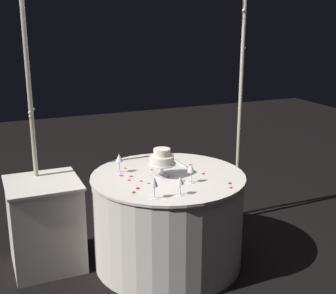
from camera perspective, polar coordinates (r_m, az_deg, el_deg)
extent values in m
plane|color=black|center=(3.95, 0.00, -13.94)|extent=(12.00, 12.00, 0.00)
cylinder|color=#B7B29E|center=(3.76, -16.50, 2.35)|extent=(0.04, 0.04, 2.25)
cylinder|color=#B7B29E|center=(4.38, 8.94, 4.70)|extent=(0.04, 0.04, 2.25)
sphere|color=#F9EAB2|center=(3.72, -16.69, 5.26)|extent=(0.02, 0.02, 0.02)
sphere|color=#F9EAB2|center=(4.68, 8.52, -6.83)|extent=(0.02, 0.02, 0.02)
sphere|color=#F9EAB2|center=(3.97, -15.67, -7.28)|extent=(0.02, 0.02, 0.02)
sphere|color=#F9EAB2|center=(4.28, 9.35, 16.38)|extent=(0.02, 0.02, 0.02)
sphere|color=#F9EAB2|center=(3.72, -16.81, 4.10)|extent=(0.02, 0.02, 0.02)
sphere|color=#F9EAB2|center=(4.40, 9.06, 4.60)|extent=(0.02, 0.02, 0.02)
sphere|color=#F9EAB2|center=(3.73, -16.39, 4.53)|extent=(0.02, 0.02, 0.02)
sphere|color=#F9EAB2|center=(4.54, 8.58, -2.09)|extent=(0.02, 0.02, 0.02)
sphere|color=#F9EAB2|center=(4.06, -15.24, -10.52)|extent=(0.02, 0.02, 0.02)
sphere|color=#F9EAB2|center=(4.43, 8.75, 1.77)|extent=(0.02, 0.02, 0.02)
sphere|color=#F9EAB2|center=(3.73, -16.75, 3.65)|extent=(0.02, 0.02, 0.02)
sphere|color=#F9EAB2|center=(4.32, 9.46, 12.05)|extent=(0.02, 0.02, 0.02)
cylinder|color=silver|center=(3.78, 0.00, -9.08)|extent=(1.20, 1.20, 0.74)
cylinder|color=silver|center=(3.63, 0.00, -3.66)|extent=(1.23, 1.23, 0.02)
cube|color=silver|center=(3.87, -14.95, -9.34)|extent=(0.54, 0.54, 0.70)
cube|color=silver|center=(3.73, -15.35, -4.31)|extent=(0.57, 0.57, 0.02)
cylinder|color=silver|center=(3.60, -0.75, -3.59)|extent=(0.11, 0.11, 0.01)
cylinder|color=silver|center=(3.59, -0.76, -2.85)|extent=(0.02, 0.02, 0.09)
cylinder|color=silver|center=(3.57, -0.76, -2.10)|extent=(0.22, 0.22, 0.01)
cylinder|color=silver|center=(3.56, -0.76, -1.56)|extent=(0.19, 0.19, 0.06)
cylinder|color=silver|center=(3.54, -0.76, -0.66)|extent=(0.13, 0.13, 0.06)
cylinder|color=silver|center=(3.70, -6.04, -3.17)|extent=(0.06, 0.06, 0.00)
cylinder|color=silver|center=(3.69, -6.06, -2.47)|extent=(0.01, 0.01, 0.09)
cone|color=silver|center=(3.67, -6.09, -1.33)|extent=(0.06, 0.06, 0.06)
cylinder|color=silver|center=(3.18, -1.71, -6.37)|extent=(0.06, 0.06, 0.00)
cylinder|color=silver|center=(3.16, -1.71, -5.62)|extent=(0.01, 0.01, 0.09)
cone|color=silver|center=(3.14, -1.73, -4.31)|extent=(0.05, 0.05, 0.07)
cylinder|color=silver|center=(3.24, 1.50, -5.93)|extent=(0.06, 0.06, 0.00)
cylinder|color=silver|center=(3.23, 1.50, -5.25)|extent=(0.01, 0.01, 0.08)
cone|color=silver|center=(3.20, 1.51, -4.14)|extent=(0.06, 0.06, 0.05)
cylinder|color=silver|center=(3.48, 2.86, -4.40)|extent=(0.06, 0.06, 0.00)
cylinder|color=silver|center=(3.46, 2.86, -3.75)|extent=(0.01, 0.01, 0.08)
cone|color=silver|center=(3.44, 2.88, -2.62)|extent=(0.06, 0.06, 0.06)
cube|color=silver|center=(3.90, 1.57, -2.06)|extent=(0.04, 0.22, 0.01)
cube|color=white|center=(4.02, 0.60, -1.47)|extent=(0.03, 0.09, 0.01)
ellipsoid|color=red|center=(3.46, -2.41, -4.52)|extent=(0.03, 0.02, 0.00)
ellipsoid|color=red|center=(3.29, -4.27, -5.63)|extent=(0.04, 0.04, 0.00)
ellipsoid|color=red|center=(3.51, -3.35, -4.23)|extent=(0.03, 0.04, 0.00)
ellipsoid|color=red|center=(3.36, -3.79, -5.13)|extent=(0.04, 0.05, 0.00)
ellipsoid|color=red|center=(3.50, 1.97, -4.22)|extent=(0.03, 0.03, 0.00)
ellipsoid|color=red|center=(4.11, -2.70, -1.15)|extent=(0.03, 0.03, 0.00)
ellipsoid|color=red|center=(3.63, -5.80, -3.56)|extent=(0.05, 0.04, 0.00)
ellipsoid|color=red|center=(3.88, 2.82, -2.20)|extent=(0.05, 0.05, 0.00)
ellipsoid|color=red|center=(3.48, 7.69, -4.48)|extent=(0.05, 0.04, 0.00)
ellipsoid|color=red|center=(3.67, 4.42, -3.32)|extent=(0.04, 0.04, 0.00)
ellipsoid|color=red|center=(3.75, -1.99, -2.83)|extent=(0.02, 0.03, 0.00)
ellipsoid|color=red|center=(3.80, -5.32, -2.62)|extent=(0.03, 0.03, 0.00)
ellipsoid|color=red|center=(3.89, -0.77, -2.13)|extent=(0.02, 0.03, 0.00)
ellipsoid|color=red|center=(3.61, -4.59, -3.63)|extent=(0.04, 0.03, 0.00)
ellipsoid|color=red|center=(3.53, -4.86, -4.11)|extent=(0.04, 0.04, 0.00)
ellipsoid|color=red|center=(3.40, 7.83, -5.03)|extent=(0.04, 0.03, 0.00)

